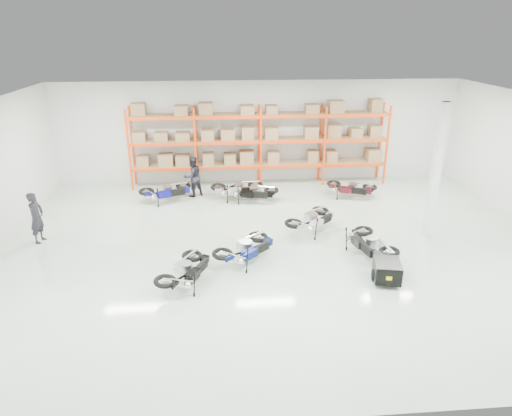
{
  "coord_description": "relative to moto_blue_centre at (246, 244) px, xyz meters",
  "views": [
    {
      "loc": [
        -1.81,
        -13.15,
        6.63
      ],
      "look_at": [
        -0.65,
        0.7,
        1.1
      ],
      "focal_mm": 32.0,
      "sensor_mm": 36.0,
      "label": 1
    }
  ],
  "objects": [
    {
      "name": "moto_touring_right",
      "position": [
        3.8,
        0.07,
        -0.01
      ],
      "size": [
        1.27,
        1.99,
        1.19
      ],
      "primitive_type": null,
      "rotation": [
        0.0,
        -0.09,
        0.21
      ],
      "color": "black",
      "rests_on": "ground"
    },
    {
      "name": "moto_back_d",
      "position": [
        4.69,
        5.24,
        -0.03
      ],
      "size": [
        1.98,
        1.48,
        1.15
      ],
      "primitive_type": null,
      "rotation": [
        0.0,
        -0.09,
        1.19
      ],
      "color": "#3E0C14",
      "rests_on": "ground"
    },
    {
      "name": "moto_back_b",
      "position": [
        0.0,
        5.49,
        0.01
      ],
      "size": [
        1.99,
        1.17,
        1.22
      ],
      "primitive_type": null,
      "rotation": [
        0.0,
        -0.09,
        1.7
      ],
      "color": "#A2A7AB",
      "rests_on": "ground"
    },
    {
      "name": "moto_back_c",
      "position": [
        0.57,
        5.08,
        -0.03
      ],
      "size": [
        1.94,
        1.26,
        1.15
      ],
      "primitive_type": null,
      "rotation": [
        0.0,
        -0.09,
        1.34
      ],
      "color": "black",
      "rests_on": "ground"
    },
    {
      "name": "pallet_rack",
      "position": [
        1.07,
        7.35,
        1.69
      ],
      "size": [
        11.28,
        0.98,
        3.62
      ],
      "color": "#FF410D",
      "rests_on": "ground"
    },
    {
      "name": "moto_back_a",
      "position": [
        -2.89,
        5.41,
        -0.0
      ],
      "size": [
        2.07,
        1.55,
        1.2
      ],
      "primitive_type": null,
      "rotation": [
        0.0,
        -0.09,
        1.96
      ],
      "color": "navy",
      "rests_on": "ground"
    },
    {
      "name": "structural_column",
      "position": [
        6.27,
        1.4,
        1.68
      ],
      "size": [
        0.25,
        0.25,
        4.5
      ],
      "primitive_type": "cube",
      "color": "white",
      "rests_on": "ground"
    },
    {
      "name": "moto_silver_left",
      "position": [
        2.43,
        2.01,
        -0.0
      ],
      "size": [
        1.99,
        1.93,
        1.2
      ],
      "primitive_type": null,
      "rotation": [
        0.0,
        -0.09,
        2.31
      ],
      "color": "#B8B9BF",
      "rests_on": "ground"
    },
    {
      "name": "trailer",
      "position": [
        3.8,
        -1.52,
        -0.21
      ],
      "size": [
        0.88,
        1.54,
        0.62
      ],
      "rotation": [
        0.0,
        0.0,
        -0.22
      ],
      "color": "black",
      "rests_on": "ground"
    },
    {
      "name": "person_left",
      "position": [
        -6.73,
        1.97,
        0.28
      ],
      "size": [
        0.52,
        0.69,
        1.71
      ],
      "primitive_type": "imported",
      "rotation": [
        0.0,
        0.0,
        1.38
      ],
      "color": "black",
      "rests_on": "ground"
    },
    {
      "name": "moto_blue_centre",
      "position": [
        0.0,
        0.0,
        0.0
      ],
      "size": [
        1.99,
        1.95,
        1.21
      ],
      "primitive_type": null,
      "rotation": [
        0.0,
        -0.09,
        2.32
      ],
      "color": "#07134E",
      "rests_on": "ground"
    },
    {
      "name": "person_back",
      "position": [
        -1.85,
        5.96,
        0.28
      ],
      "size": [
        1.04,
        0.99,
        1.7
      ],
      "primitive_type": "imported",
      "rotation": [
        0.0,
        0.0,
        3.7
      ],
      "color": "black",
      "rests_on": "ground"
    },
    {
      "name": "room",
      "position": [
        1.07,
        0.9,
        1.68
      ],
      "size": [
        18.0,
        18.0,
        18.0
      ],
      "color": "silver",
      "rests_on": "ground"
    },
    {
      "name": "moto_black_far_left",
      "position": [
        -1.72,
        -1.16,
        -0.02
      ],
      "size": [
        1.58,
        2.02,
        1.17
      ],
      "primitive_type": null,
      "rotation": [
        0.0,
        -0.09,
        2.7
      ],
      "color": "black",
      "rests_on": "ground"
    }
  ]
}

